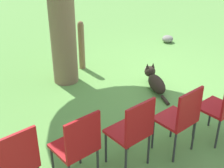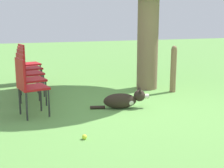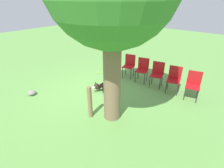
{
  "view_description": "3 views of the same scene",
  "coord_description": "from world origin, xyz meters",
  "px_view_note": "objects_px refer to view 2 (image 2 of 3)",
  "views": [
    {
      "loc": [
        -4.56,
        2.85,
        2.69
      ],
      "look_at": [
        -1.08,
        1.08,
        0.65
      ],
      "focal_mm": 50.0,
      "sensor_mm": 36.0,
      "label": 1
    },
    {
      "loc": [
        -2.36,
        -5.05,
        1.58
      ],
      "look_at": [
        -0.68,
        0.01,
        0.43
      ],
      "focal_mm": 50.0,
      "sensor_mm": 36.0,
      "label": 2
    },
    {
      "loc": [
        3.71,
        3.85,
        3.14
      ],
      "look_at": [
        0.43,
        1.13,
        0.98
      ],
      "focal_mm": 28.0,
      "sensor_mm": 36.0,
      "label": 3
    }
  ],
  "objects_px": {
    "red_chair_1": "(27,76)",
    "tennis_ball": "(84,137)",
    "red_chair_3": "(27,65)",
    "red_chair_4": "(27,61)",
    "fence_post": "(173,69)",
    "red_chair_2": "(27,70)",
    "dog": "(124,100)",
    "red_chair_0": "(28,83)"
  },
  "relations": [
    {
      "from": "red_chair_1",
      "to": "tennis_ball",
      "type": "relative_size",
      "value": 13.96
    },
    {
      "from": "red_chair_3",
      "to": "red_chair_4",
      "type": "height_order",
      "value": "same"
    },
    {
      "from": "red_chair_3",
      "to": "fence_post",
      "type": "bearing_deg",
      "value": -36.22
    },
    {
      "from": "tennis_ball",
      "to": "red_chair_2",
      "type": "bearing_deg",
      "value": 102.08
    },
    {
      "from": "dog",
      "to": "red_chair_4",
      "type": "relative_size",
      "value": 1.08
    },
    {
      "from": "red_chair_4",
      "to": "red_chair_2",
      "type": "bearing_deg",
      "value": -106.61
    },
    {
      "from": "dog",
      "to": "tennis_ball",
      "type": "xyz_separation_m",
      "value": [
        -1.01,
        -1.18,
        -0.11
      ]
    },
    {
      "from": "tennis_ball",
      "to": "red_chair_1",
      "type": "bearing_deg",
      "value": 107.09
    },
    {
      "from": "fence_post",
      "to": "red_chair_2",
      "type": "xyz_separation_m",
      "value": [
        -2.98,
        0.56,
        0.05
      ]
    },
    {
      "from": "red_chair_3",
      "to": "red_chair_2",
      "type": "bearing_deg",
      "value": -106.61
    },
    {
      "from": "fence_post",
      "to": "red_chair_3",
      "type": "xyz_separation_m",
      "value": [
        -2.94,
        1.22,
        0.05
      ]
    },
    {
      "from": "tennis_ball",
      "to": "red_chair_4",
      "type": "bearing_deg",
      "value": 97.02
    },
    {
      "from": "red_chair_1",
      "to": "red_chair_3",
      "type": "distance_m",
      "value": 1.34
    },
    {
      "from": "red_chair_1",
      "to": "red_chair_2",
      "type": "relative_size",
      "value": 1.0
    },
    {
      "from": "red_chair_1",
      "to": "red_chair_4",
      "type": "distance_m",
      "value": 2.0
    },
    {
      "from": "red_chair_4",
      "to": "fence_post",
      "type": "bearing_deg",
      "value": -46.67
    },
    {
      "from": "fence_post",
      "to": "red_chair_1",
      "type": "relative_size",
      "value": 1.05
    },
    {
      "from": "red_chair_1",
      "to": "red_chair_2",
      "type": "bearing_deg",
      "value": 73.39
    },
    {
      "from": "red_chair_0",
      "to": "red_chair_2",
      "type": "xyz_separation_m",
      "value": [
        0.07,
        1.33,
        0.0
      ]
    },
    {
      "from": "red_chair_2",
      "to": "red_chair_3",
      "type": "relative_size",
      "value": 1.0
    },
    {
      "from": "red_chair_3",
      "to": "tennis_ball",
      "type": "height_order",
      "value": "red_chair_3"
    },
    {
      "from": "dog",
      "to": "fence_post",
      "type": "distance_m",
      "value": 1.68
    },
    {
      "from": "fence_post",
      "to": "red_chair_1",
      "type": "distance_m",
      "value": 3.01
    },
    {
      "from": "red_chair_1",
      "to": "tennis_ball",
      "type": "bearing_deg",
      "value": -86.57
    },
    {
      "from": "fence_post",
      "to": "red_chair_0",
      "type": "relative_size",
      "value": 1.05
    },
    {
      "from": "red_chair_4",
      "to": "tennis_ball",
      "type": "relative_size",
      "value": 13.96
    },
    {
      "from": "dog",
      "to": "red_chair_4",
      "type": "bearing_deg",
      "value": 130.93
    },
    {
      "from": "fence_post",
      "to": "red_chair_1",
      "type": "bearing_deg",
      "value": -177.88
    },
    {
      "from": "dog",
      "to": "red_chair_2",
      "type": "xyz_separation_m",
      "value": [
        -1.55,
        1.38,
        0.4
      ]
    },
    {
      "from": "tennis_ball",
      "to": "fence_post",
      "type": "bearing_deg",
      "value": 39.61
    },
    {
      "from": "red_chair_4",
      "to": "red_chair_1",
      "type": "bearing_deg",
      "value": -106.61
    },
    {
      "from": "red_chair_2",
      "to": "red_chair_4",
      "type": "distance_m",
      "value": 1.34
    },
    {
      "from": "dog",
      "to": "red_chair_1",
      "type": "relative_size",
      "value": 1.08
    },
    {
      "from": "fence_post",
      "to": "red_chair_4",
      "type": "distance_m",
      "value": 3.47
    },
    {
      "from": "fence_post",
      "to": "red_chair_1",
      "type": "xyz_separation_m",
      "value": [
        -3.01,
        -0.11,
        0.05
      ]
    },
    {
      "from": "red_chair_4",
      "to": "tennis_ball",
      "type": "bearing_deg",
      "value": -96.64
    },
    {
      "from": "red_chair_0",
      "to": "red_chair_4",
      "type": "xyz_separation_m",
      "value": [
        0.14,
        2.67,
        0.0
      ]
    },
    {
      "from": "red_chair_1",
      "to": "dog",
      "type": "bearing_deg",
      "value": -37.9
    },
    {
      "from": "red_chair_1",
      "to": "red_chair_4",
      "type": "xyz_separation_m",
      "value": [
        0.1,
        2.0,
        0.0
      ]
    },
    {
      "from": "red_chair_0",
      "to": "tennis_ball",
      "type": "relative_size",
      "value": 13.96
    },
    {
      "from": "tennis_ball",
      "to": "red_chair_3",
      "type": "bearing_deg",
      "value": 99.05
    },
    {
      "from": "tennis_ball",
      "to": "red_chair_0",
      "type": "bearing_deg",
      "value": 116.66
    }
  ]
}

